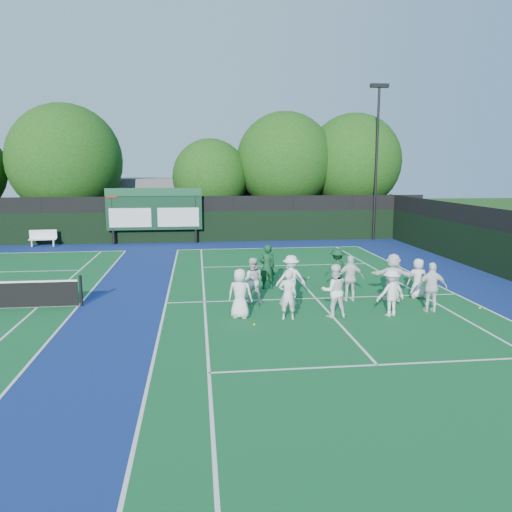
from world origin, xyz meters
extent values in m
plane|color=#183D10|center=(0.00, 0.00, 0.00)|extent=(120.00, 120.00, 0.00)
cube|color=navy|center=(-6.00, 1.00, 0.00)|extent=(34.00, 32.00, 0.01)
cube|color=#115426|center=(0.00, 1.00, 0.01)|extent=(10.97, 23.77, 0.00)
cube|color=silver|center=(0.00, 12.88, 0.01)|extent=(10.97, 0.08, 0.00)
cube|color=silver|center=(-5.49, 1.00, 0.01)|extent=(0.08, 23.77, 0.00)
cube|color=silver|center=(5.49, 1.00, 0.01)|extent=(0.08, 23.77, 0.00)
cube|color=silver|center=(-4.12, 1.00, 0.01)|extent=(0.08, 23.77, 0.00)
cube|color=silver|center=(4.12, 1.00, 0.01)|extent=(0.08, 23.77, 0.00)
cube|color=silver|center=(0.00, -5.40, 0.01)|extent=(8.23, 0.08, 0.00)
cube|color=silver|center=(0.00, 7.40, 0.01)|extent=(8.23, 0.08, 0.00)
cube|color=silver|center=(0.00, 1.00, 0.01)|extent=(0.08, 12.80, 0.00)
cube|color=silver|center=(-14.00, 12.88, 0.01)|extent=(10.97, 0.08, 0.00)
cube|color=silver|center=(-8.52, 1.00, 0.01)|extent=(0.08, 23.77, 0.00)
cube|color=silver|center=(-9.88, 1.00, 0.01)|extent=(0.08, 23.77, 0.00)
cube|color=black|center=(-6.00, 16.00, 1.00)|extent=(34.00, 0.08, 2.00)
cube|color=black|center=(-6.00, 16.00, 2.50)|extent=(34.00, 0.05, 1.00)
cylinder|color=black|center=(-9.60, 15.60, 1.75)|extent=(0.16, 0.16, 3.50)
cylinder|color=black|center=(-4.40, 15.60, 1.75)|extent=(0.16, 0.16, 3.50)
cube|color=black|center=(-7.00, 15.60, 2.20)|extent=(6.00, 0.15, 2.60)
cube|color=#134228|center=(-7.00, 15.50, 3.30)|extent=(6.00, 0.05, 0.50)
cube|color=silver|center=(-8.50, 15.50, 1.70)|extent=(2.60, 0.04, 1.20)
cube|color=silver|center=(-5.50, 15.50, 1.70)|extent=(2.60, 0.04, 1.20)
cube|color=maroon|center=(-9.60, 15.50, 3.20)|extent=(0.70, 0.04, 0.50)
cube|color=#5E5D62|center=(-2.00, 24.00, 2.00)|extent=(18.00, 6.00, 4.00)
cylinder|color=black|center=(7.50, 15.70, 5.00)|extent=(0.16, 0.16, 10.00)
cube|color=black|center=(7.50, 15.70, 10.00)|extent=(1.20, 0.30, 0.25)
cylinder|color=black|center=(-8.40, 1.00, 0.55)|extent=(0.10, 0.10, 1.10)
cube|color=white|center=(-13.82, 15.30, 0.45)|extent=(1.63, 0.58, 0.06)
cube|color=white|center=(-13.82, 15.46, 0.75)|extent=(1.60, 0.22, 0.53)
cube|color=white|center=(-14.46, 15.30, 0.21)|extent=(0.10, 0.38, 0.43)
cube|color=white|center=(-13.18, 15.30, 0.21)|extent=(0.10, 0.38, 0.43)
cylinder|color=black|center=(-13.20, 19.50, 1.19)|extent=(0.44, 0.44, 2.38)
sphere|color=#133C0D|center=(-13.20, 19.50, 5.28)|extent=(7.71, 7.71, 7.71)
sphere|color=#133C0D|center=(-12.60, 19.80, 4.50)|extent=(5.40, 5.40, 5.40)
cylinder|color=black|center=(-3.31, 19.50, 1.08)|extent=(0.44, 0.44, 2.16)
sphere|color=#133C0D|center=(-3.31, 19.50, 4.17)|extent=(5.37, 5.37, 5.37)
sphere|color=#133C0D|center=(-2.71, 19.80, 3.64)|extent=(3.76, 3.76, 3.76)
cylinder|color=black|center=(2.05, 19.50, 1.33)|extent=(0.44, 0.44, 2.67)
sphere|color=#133C0D|center=(2.05, 19.50, 5.28)|extent=(6.98, 6.98, 6.98)
sphere|color=#133C0D|center=(2.65, 19.80, 4.59)|extent=(4.89, 4.89, 4.89)
cylinder|color=black|center=(7.16, 19.50, 1.33)|extent=(0.44, 0.44, 2.66)
sphere|color=#133C0D|center=(7.16, 19.50, 5.26)|extent=(6.93, 6.93, 6.93)
sphere|color=#133C0D|center=(7.76, 19.80, 4.57)|extent=(4.85, 4.85, 4.85)
sphere|color=yellow|center=(-2.64, -1.92, 0.03)|extent=(0.07, 0.07, 0.07)
sphere|color=yellow|center=(2.99, 0.53, 0.03)|extent=(0.07, 0.07, 0.07)
sphere|color=yellow|center=(5.28, -1.00, 0.03)|extent=(0.07, 0.07, 0.07)
sphere|color=yellow|center=(-2.31, 3.09, 0.03)|extent=(0.07, 0.07, 0.07)
sphere|color=yellow|center=(0.50, 4.46, 0.03)|extent=(0.07, 0.07, 0.07)
sphere|color=yellow|center=(4.45, 0.71, 0.03)|extent=(0.07, 0.07, 0.07)
imported|color=silver|center=(-3.00, -1.06, 0.81)|extent=(0.91, 0.73, 1.62)
imported|color=silver|center=(-1.50, -1.42, 0.81)|extent=(0.62, 0.43, 1.62)
imported|color=white|center=(0.03, -1.29, 0.87)|extent=(0.86, 0.68, 1.74)
imported|color=silver|center=(1.91, -1.38, 0.78)|extent=(1.12, 0.80, 1.57)
imported|color=white|center=(3.43, -1.13, 0.85)|extent=(1.04, 0.56, 1.69)
imported|color=silver|center=(-2.41, 0.71, 0.83)|extent=(0.88, 0.73, 1.65)
imported|color=white|center=(-0.97, 0.90, 0.84)|extent=(1.09, 0.64, 1.67)
imported|color=silver|center=(1.16, 0.57, 0.84)|extent=(1.00, 0.44, 1.69)
imported|color=white|center=(2.70, 0.43, 0.88)|extent=(1.70, 1.07, 1.75)
imported|color=silver|center=(3.77, 0.68, 0.74)|extent=(0.76, 0.52, 1.49)
imported|color=#0F381E|center=(-1.59, 2.73, 0.90)|extent=(0.69, 0.49, 1.80)
imported|color=#0F3A1E|center=(1.22, 2.54, 0.80)|extent=(1.15, 0.83, 1.61)
camera|label=1|loc=(-4.32, -16.54, 4.76)|focal=35.00mm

